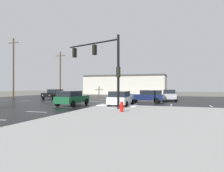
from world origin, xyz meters
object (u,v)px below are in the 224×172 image
(sedan_green, at_px, (72,98))
(sedan_silver, at_px, (169,95))
(sedan_black, at_px, (54,94))
(utility_pole_far, at_px, (13,67))
(utility_pole_distant, at_px, (60,73))
(fire_hydrant, at_px, (122,107))
(traffic_signal_mast, at_px, (103,61))
(sedan_white, at_px, (121,98))
(sedan_navy, at_px, (147,96))

(sedan_green, relative_size, sedan_silver, 0.97)
(sedan_green, relative_size, sedan_black, 0.98)
(sedan_silver, xyz_separation_m, utility_pole_far, (-26.69, -2.16, 4.71))
(sedan_black, distance_m, utility_pole_distant, 9.07)
(fire_hydrant, bearing_deg, traffic_signal_mast, 134.80)
(fire_hydrant, height_order, sedan_silver, sedan_silver)
(sedan_silver, bearing_deg, fire_hydrant, -14.62)
(sedan_black, height_order, utility_pole_far, utility_pole_far)
(traffic_signal_mast, relative_size, sedan_white, 1.40)
(sedan_white, bearing_deg, sedan_silver, -23.88)
(traffic_signal_mast, bearing_deg, sedan_green, -4.24)
(sedan_white, xyz_separation_m, sedan_black, (-14.22, 8.83, 0.00))
(sedan_silver, bearing_deg, sedan_white, -26.78)
(sedan_navy, distance_m, utility_pole_distant, 22.37)
(sedan_navy, bearing_deg, sedan_white, 76.78)
(sedan_black, bearing_deg, fire_hydrant, 43.19)
(traffic_signal_mast, bearing_deg, sedan_white, -89.56)
(fire_hydrant, xyz_separation_m, utility_pole_far, (-24.15, 13.81, 5.03))
(traffic_signal_mast, relative_size, sedan_black, 1.39)
(sedan_silver, height_order, utility_pole_far, utility_pole_far)
(sedan_silver, distance_m, sedan_white, 11.52)
(sedan_white, bearing_deg, utility_pole_far, 66.46)
(sedan_silver, bearing_deg, sedan_green, -44.33)
(utility_pole_far, bearing_deg, sedan_navy, -6.12)
(sedan_silver, distance_m, utility_pole_distant, 22.97)
(sedan_green, xyz_separation_m, utility_pole_distant, (-12.60, 17.08, 3.96))
(fire_hydrant, relative_size, sedan_white, 0.17)
(utility_pole_far, bearing_deg, sedan_white, -20.87)
(sedan_silver, xyz_separation_m, sedan_navy, (-2.44, -4.75, 0.00))
(utility_pole_far, bearing_deg, sedan_black, 1.68)
(sedan_navy, xyz_separation_m, utility_pole_distant, (-19.52, 10.18, 3.96))
(sedan_navy, bearing_deg, sedan_black, -7.25)
(sedan_navy, xyz_separation_m, utility_pole_far, (-24.25, 2.60, 4.71))
(sedan_green, xyz_separation_m, sedan_navy, (6.92, 6.90, 0.00))
(sedan_silver, bearing_deg, sedan_navy, -32.77)
(sedan_green, bearing_deg, utility_pole_distant, 36.54)
(utility_pole_far, bearing_deg, sedan_green, -28.72)
(traffic_signal_mast, distance_m, sedan_black, 18.00)
(sedan_white, relative_size, utility_pole_far, 0.43)
(sedan_white, bearing_deg, sedan_green, 97.29)
(traffic_signal_mast, distance_m, fire_hydrant, 5.29)
(fire_hydrant, bearing_deg, sedan_navy, 89.48)
(sedan_silver, relative_size, sedan_black, 1.00)
(traffic_signal_mast, height_order, fire_hydrant, traffic_signal_mast)
(utility_pole_distant, bearing_deg, sedan_black, -64.01)
(sedan_silver, xyz_separation_m, sedan_black, (-18.38, -1.91, 0.00))
(utility_pole_distant, bearing_deg, sedan_navy, -27.55)
(sedan_navy, bearing_deg, utility_pole_distant, -24.69)
(sedan_navy, height_order, utility_pole_far, utility_pole_far)
(utility_pole_far, bearing_deg, sedan_silver, 4.62)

